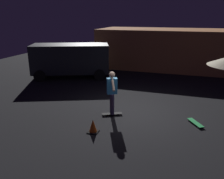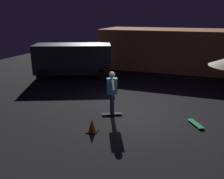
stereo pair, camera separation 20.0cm
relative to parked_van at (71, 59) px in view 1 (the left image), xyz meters
The scene contains 7 objects.
ground_plane 6.87m from the parked_van, 40.30° to the right, with size 28.00×28.00×0.00m, color black.
low_building 7.74m from the parked_van, 38.17° to the left, with size 11.14×4.22×2.76m.
parked_van is the anchor object (origin of this frame).
skateboard_ridden 6.50m from the parked_van, 48.39° to the right, with size 0.79×0.53×0.07m.
skateboard_spare 8.74m from the parked_van, 32.19° to the right, with size 0.59×0.76×0.07m.
skater 6.41m from the parked_van, 48.39° to the right, with size 0.52×0.92×1.67m.
traffic_cone 7.56m from the parked_van, 57.04° to the right, with size 0.34×0.34×0.46m.
Camera 1 is at (1.64, -8.27, 3.73)m, focal length 37.00 mm.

